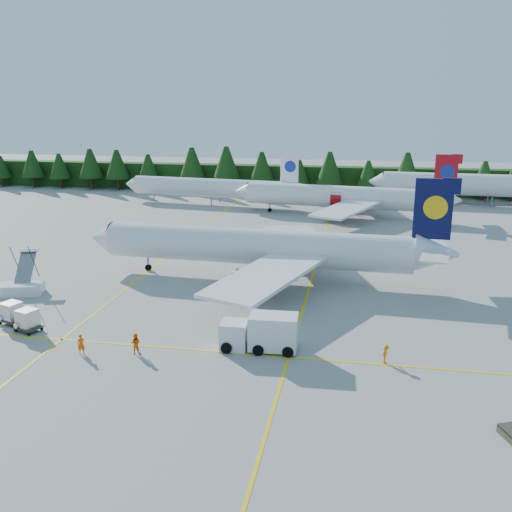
% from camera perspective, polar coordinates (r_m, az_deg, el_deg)
% --- Properties ---
extents(ground, '(320.00, 320.00, 0.00)m').
position_cam_1_polar(ground, '(53.53, -2.34, -6.91)').
color(ground, '#969792').
rests_on(ground, ground).
extents(taxi_stripe_a, '(0.25, 120.00, 0.01)m').
position_cam_1_polar(taxi_stripe_a, '(75.54, -9.41, -0.48)').
color(taxi_stripe_a, yellow).
rests_on(taxi_stripe_a, ground).
extents(taxi_stripe_b, '(0.25, 120.00, 0.01)m').
position_cam_1_polar(taxi_stripe_b, '(71.44, 5.89, -1.26)').
color(taxi_stripe_b, yellow).
rests_on(taxi_stripe_b, ground).
extents(taxi_stripe_cross, '(80.00, 0.25, 0.01)m').
position_cam_1_polar(taxi_stripe_cross, '(48.18, -3.92, -9.53)').
color(taxi_stripe_cross, yellow).
rests_on(taxi_stripe_cross, ground).
extents(treeline_hedge, '(220.00, 4.00, 6.00)m').
position_cam_1_polar(treeline_hedge, '(131.96, 5.51, 7.64)').
color(treeline_hedge, black).
rests_on(treeline_hedge, ground).
extents(airliner_navy, '(42.37, 34.82, 12.31)m').
position_cam_1_polar(airliner_navy, '(66.56, -0.63, 0.90)').
color(airliner_navy, silver).
rests_on(airliner_navy, ground).
extents(airliner_red, '(39.71, 32.48, 11.58)m').
position_cam_1_polar(airliner_red, '(104.79, 7.80, 5.89)').
color(airliner_red, silver).
rests_on(airliner_red, ground).
extents(airliner_far_left, '(37.26, 7.80, 10.85)m').
position_cam_1_polar(airliner_far_left, '(117.00, -5.41, 6.88)').
color(airliner_far_left, silver).
rests_on(airliner_far_left, ground).
extents(airliner_far_right, '(44.47, 7.04, 12.92)m').
position_cam_1_polar(airliner_far_right, '(123.58, 20.88, 6.71)').
color(airliner_far_right, silver).
rests_on(airliner_far_right, ground).
extents(airstairs, '(4.86, 6.60, 3.96)m').
position_cam_1_polar(airstairs, '(66.79, -22.32, -2.76)').
color(airstairs, silver).
rests_on(airstairs, ground).
extents(service_truck, '(6.51, 2.57, 3.11)m').
position_cam_1_polar(service_truck, '(47.90, 0.34, -7.64)').
color(service_truck, white).
rests_on(service_truck, ground).
extents(uld_pair, '(5.20, 3.82, 1.72)m').
position_cam_1_polar(uld_pair, '(56.89, -22.58, -5.50)').
color(uld_pair, '#2E3225').
rests_on(uld_pair, ground).
extents(crew_a, '(0.72, 0.58, 1.71)m').
position_cam_1_polar(crew_a, '(49.50, -17.09, -8.43)').
color(crew_a, '#FF5705').
rests_on(crew_a, ground).
extents(crew_b, '(0.89, 0.71, 1.76)m').
position_cam_1_polar(crew_b, '(48.46, -11.95, -8.56)').
color(crew_b, '#FF6605').
rests_on(crew_b, ground).
extents(crew_c, '(0.62, 0.75, 1.56)m').
position_cam_1_polar(crew_c, '(46.94, 12.83, -9.55)').
color(crew_c, orange).
rests_on(crew_c, ground).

